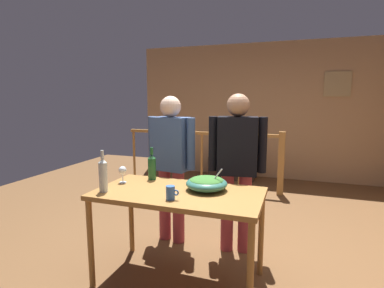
{
  "coord_description": "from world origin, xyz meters",
  "views": [
    {
      "loc": [
        0.68,
        -2.83,
        1.59
      ],
      "look_at": [
        -0.23,
        -0.2,
        1.17
      ],
      "focal_mm": 28.31,
      "sensor_mm": 36.0,
      "label": 1
    }
  ],
  "objects_px": {
    "stair_railing": "(228,152)",
    "flat_screen_tv": "(232,146)",
    "person_standing_right": "(237,160)",
    "framed_picture": "(338,84)",
    "wine_bottle_green": "(152,166)",
    "person_standing_left": "(171,157)",
    "mug_blue": "(171,193)",
    "salad_bowl": "(207,183)",
    "serving_table": "(179,201)",
    "tv_console": "(232,167)",
    "wine_glass": "(123,171)",
    "wine_bottle_clear": "(103,175)"
  },
  "relations": [
    {
      "from": "flat_screen_tv",
      "to": "person_standing_left",
      "type": "relative_size",
      "value": 0.32
    },
    {
      "from": "wine_bottle_green",
      "to": "salad_bowl",
      "type": "bearing_deg",
      "value": -15.01
    },
    {
      "from": "tv_console",
      "to": "stair_railing",
      "type": "bearing_deg",
      "value": -83.89
    },
    {
      "from": "framed_picture",
      "to": "wine_bottle_green",
      "type": "height_order",
      "value": "framed_picture"
    },
    {
      "from": "flat_screen_tv",
      "to": "person_standing_right",
      "type": "relative_size",
      "value": 0.31
    },
    {
      "from": "person_standing_left",
      "to": "stair_railing",
      "type": "bearing_deg",
      "value": -86.11
    },
    {
      "from": "framed_picture",
      "to": "salad_bowl",
      "type": "height_order",
      "value": "framed_picture"
    },
    {
      "from": "flat_screen_tv",
      "to": "wine_bottle_green",
      "type": "distance_m",
      "value": 3.27
    },
    {
      "from": "wine_glass",
      "to": "wine_bottle_clear",
      "type": "height_order",
      "value": "wine_bottle_clear"
    },
    {
      "from": "framed_picture",
      "to": "wine_bottle_green",
      "type": "relative_size",
      "value": 1.45
    },
    {
      "from": "wine_bottle_green",
      "to": "mug_blue",
      "type": "height_order",
      "value": "wine_bottle_green"
    },
    {
      "from": "stair_railing",
      "to": "person_standing_left",
      "type": "bearing_deg",
      "value": -95.17
    },
    {
      "from": "stair_railing",
      "to": "flat_screen_tv",
      "type": "relative_size",
      "value": 5.53
    },
    {
      "from": "framed_picture",
      "to": "tv_console",
      "type": "bearing_deg",
      "value": -171.04
    },
    {
      "from": "wine_glass",
      "to": "mug_blue",
      "type": "distance_m",
      "value": 0.68
    },
    {
      "from": "framed_picture",
      "to": "stair_railing",
      "type": "xyz_separation_m",
      "value": [
        -1.76,
        -1.07,
        -1.18
      ]
    },
    {
      "from": "tv_console",
      "to": "wine_glass",
      "type": "xyz_separation_m",
      "value": [
        -0.33,
        -3.48,
        0.7
      ]
    },
    {
      "from": "stair_railing",
      "to": "wine_bottle_green",
      "type": "xyz_separation_m",
      "value": [
        -0.21,
        -2.5,
        0.28
      ]
    },
    {
      "from": "tv_console",
      "to": "wine_bottle_green",
      "type": "xyz_separation_m",
      "value": [
        -0.13,
        -3.28,
        0.72
      ]
    },
    {
      "from": "salad_bowl",
      "to": "stair_railing",
      "type": "bearing_deg",
      "value": 98.25
    },
    {
      "from": "wine_glass",
      "to": "mug_blue",
      "type": "relative_size",
      "value": 1.45
    },
    {
      "from": "tv_console",
      "to": "serving_table",
      "type": "relative_size",
      "value": 0.64
    },
    {
      "from": "wine_glass",
      "to": "person_standing_left",
      "type": "bearing_deg",
      "value": 69.81
    },
    {
      "from": "stair_railing",
      "to": "wine_glass",
      "type": "distance_m",
      "value": 2.74
    },
    {
      "from": "wine_bottle_green",
      "to": "person_standing_right",
      "type": "height_order",
      "value": "person_standing_right"
    },
    {
      "from": "stair_railing",
      "to": "tv_console",
      "type": "bearing_deg",
      "value": 96.11
    },
    {
      "from": "flat_screen_tv",
      "to": "framed_picture",
      "type": "bearing_deg",
      "value": 9.9
    },
    {
      "from": "flat_screen_tv",
      "to": "wine_bottle_clear",
      "type": "xyz_separation_m",
      "value": [
        -0.33,
        -3.74,
        0.3
      ]
    },
    {
      "from": "wine_glass",
      "to": "person_standing_left",
      "type": "relative_size",
      "value": 0.1
    },
    {
      "from": "tv_console",
      "to": "serving_table",
      "type": "distance_m",
      "value": 3.6
    },
    {
      "from": "stair_railing",
      "to": "salad_bowl",
      "type": "height_order",
      "value": "stair_railing"
    },
    {
      "from": "stair_railing",
      "to": "serving_table",
      "type": "height_order",
      "value": "stair_railing"
    },
    {
      "from": "person_standing_left",
      "to": "person_standing_right",
      "type": "relative_size",
      "value": 0.99
    },
    {
      "from": "person_standing_left",
      "to": "mug_blue",
      "type": "bearing_deg",
      "value": 121.85
    },
    {
      "from": "flat_screen_tv",
      "to": "salad_bowl",
      "type": "xyz_separation_m",
      "value": [
        0.47,
        -3.41,
        0.21
      ]
    },
    {
      "from": "person_standing_left",
      "to": "person_standing_right",
      "type": "bearing_deg",
      "value": -170.94
    },
    {
      "from": "stair_railing",
      "to": "person_standing_right",
      "type": "relative_size",
      "value": 1.72
    },
    {
      "from": "person_standing_left",
      "to": "wine_bottle_green",
      "type": "bearing_deg",
      "value": 96.21
    },
    {
      "from": "salad_bowl",
      "to": "mug_blue",
      "type": "bearing_deg",
      "value": -120.8
    },
    {
      "from": "framed_picture",
      "to": "wine_bottle_green",
      "type": "distance_m",
      "value": 4.18
    },
    {
      "from": "serving_table",
      "to": "wine_bottle_clear",
      "type": "relative_size",
      "value": 3.98
    },
    {
      "from": "mug_blue",
      "to": "person_standing_left",
      "type": "height_order",
      "value": "person_standing_left"
    },
    {
      "from": "wine_glass",
      "to": "person_standing_left",
      "type": "xyz_separation_m",
      "value": [
        0.23,
        0.62,
        0.03
      ]
    },
    {
      "from": "stair_railing",
      "to": "person_standing_right",
      "type": "bearing_deg",
      "value": -75.57
    },
    {
      "from": "framed_picture",
      "to": "stair_railing",
      "type": "distance_m",
      "value": 2.37
    },
    {
      "from": "stair_railing",
      "to": "person_standing_left",
      "type": "relative_size",
      "value": 1.75
    },
    {
      "from": "wine_bottle_green",
      "to": "mug_blue",
      "type": "distance_m",
      "value": 0.63
    },
    {
      "from": "serving_table",
      "to": "person_standing_left",
      "type": "bearing_deg",
      "value": 117.49
    },
    {
      "from": "wine_bottle_green",
      "to": "wine_bottle_clear",
      "type": "distance_m",
      "value": 0.53
    },
    {
      "from": "wine_bottle_green",
      "to": "mug_blue",
      "type": "relative_size",
      "value": 2.9
    }
  ]
}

